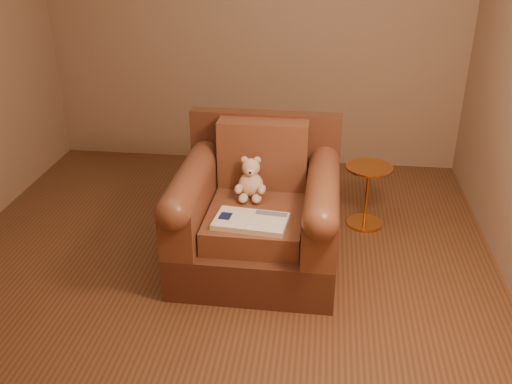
# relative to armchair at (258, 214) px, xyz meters

# --- Properties ---
(floor) EXTENTS (4.00, 4.00, 0.00)m
(floor) POSITION_rel_armchair_xyz_m (-0.27, -0.09, -0.39)
(floor) COLOR brown
(floor) RESTS_ON ground
(room) EXTENTS (4.02, 4.02, 2.71)m
(room) POSITION_rel_armchair_xyz_m (-0.27, -0.09, 1.33)
(room) COLOR #8E7157
(room) RESTS_ON ground
(armchair) EXTENTS (1.12, 1.06, 1.00)m
(armchair) POSITION_rel_armchair_xyz_m (0.00, 0.00, 0.00)
(armchair) COLOR #4D2919
(armchair) RESTS_ON floor
(teddy_bear) EXTENTS (0.22, 0.25, 0.30)m
(teddy_bear) POSITION_rel_armchair_xyz_m (-0.06, 0.09, 0.20)
(teddy_bear) COLOR beige
(teddy_bear) RESTS_ON armchair
(guidebook) EXTENTS (0.50, 0.33, 0.04)m
(guidebook) POSITION_rel_armchair_xyz_m (-0.01, -0.30, 0.11)
(guidebook) COLOR beige
(guidebook) RESTS_ON armchair
(side_table) EXTENTS (0.37, 0.37, 0.51)m
(side_table) POSITION_rel_armchair_xyz_m (0.80, 0.65, -0.11)
(side_table) COLOR #D98C3B
(side_table) RESTS_ON floor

